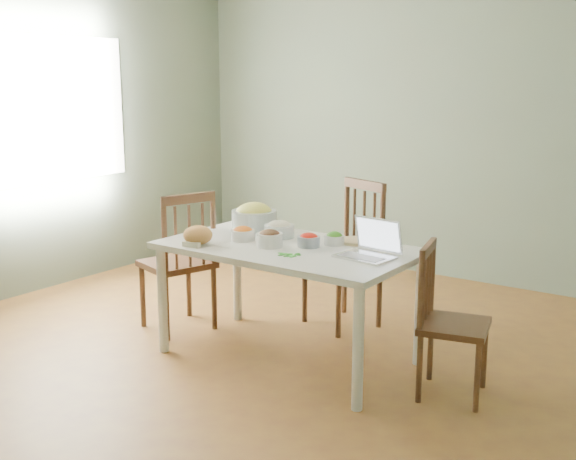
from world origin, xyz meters
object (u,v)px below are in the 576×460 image
Objects in this scene: bread_boule at (198,235)px; laptop at (365,240)px; chair_right at (455,322)px; chair_left at (177,260)px; chair_far at (342,255)px; bowl_squash at (254,217)px; dining_table at (288,302)px.

bread_boule is 0.58× the size of laptop.
chair_right is 1.64m from bread_boule.
chair_left reaches higher than laptop.
laptop is at bearing -31.07° from chair_far.
chair_right is 1.60m from bowl_squash.
chair_far is at bearing 67.04° from bread_boule.
laptop is at bearing 16.41° from bread_boule.
laptop reaches higher than bowl_squash.
chair_far is 1.04× the size of chair_left.
bread_boule is (0.48, -0.30, 0.30)m from chair_left.
bread_boule is (-0.44, -1.03, 0.28)m from chair_far.
bread_boule is (-1.55, -0.38, 0.36)m from chair_right.
chair_far is at bearing 47.69° from bowl_squash.
bowl_squash is (-0.43, -0.47, 0.31)m from chair_far.
chair_left is at bearing 148.32° from bread_boule.
bowl_squash is at bearing -112.10° from chair_far.
bread_boule is (-0.48, -0.29, 0.43)m from dining_table.
bowl_squash is (-0.47, 0.27, 0.46)m from dining_table.
dining_table is 1.51× the size of chair_far.
laptop is (1.50, 0.00, 0.35)m from chair_left.
bread_boule is at bearing -92.74° from chair_far.
chair_left is at bearing -151.60° from bowl_squash.
dining_table is 8.54× the size of bread_boule.
chair_left is 5.42× the size of bread_boule.
chair_right is 0.68m from laptop.
bread_boule is at bearing 75.24° from chair_left.
chair_right is 2.73× the size of laptop.
chair_far reaches higher than chair_left.
bowl_squash is at bearing 150.64° from dining_table.
laptop is at bearing 107.09° from chair_left.
bread_boule is 0.60× the size of bowl_squash.
chair_right is at bearing 109.38° from chair_left.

